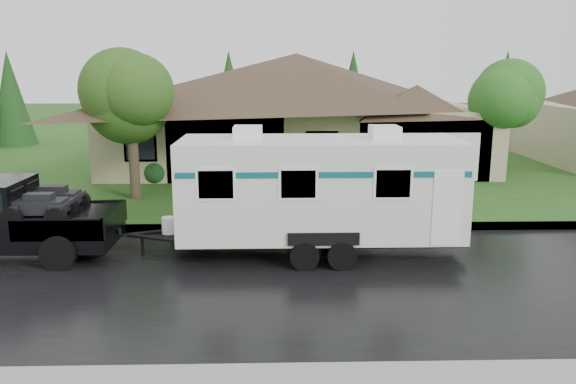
# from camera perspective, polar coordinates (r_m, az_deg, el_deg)

# --- Properties ---
(ground) EXTENTS (140.00, 140.00, 0.00)m
(ground) POSITION_cam_1_polar(r_m,az_deg,el_deg) (15.67, -4.47, -6.17)
(ground) COLOR #275019
(ground) RESTS_ON ground
(road) EXTENTS (140.00, 8.00, 0.01)m
(road) POSITION_cam_1_polar(r_m,az_deg,el_deg) (13.79, -4.89, -8.80)
(road) COLOR black
(road) RESTS_ON ground
(curb) EXTENTS (140.00, 0.50, 0.15)m
(curb) POSITION_cam_1_polar(r_m,az_deg,el_deg) (17.79, -4.11, -3.64)
(curb) COLOR gray
(curb) RESTS_ON ground
(lawn) EXTENTS (140.00, 26.00, 0.15)m
(lawn) POSITION_cam_1_polar(r_m,az_deg,el_deg) (30.25, -3.05, 3.04)
(lawn) COLOR #275019
(lawn) RESTS_ON ground
(house_main) EXTENTS (19.44, 10.80, 6.90)m
(house_main) POSITION_cam_1_polar(r_m,az_deg,el_deg) (28.74, 1.45, 9.62)
(house_main) COLOR tan
(house_main) RESTS_ON lawn
(tree_left_green) EXTENTS (3.25, 3.25, 5.37)m
(tree_left_green) POSITION_cam_1_polar(r_m,az_deg,el_deg) (21.67, -15.73, 9.01)
(tree_left_green) COLOR #382B1E
(tree_left_green) RESTS_ON lawn
(tree_right_green) EXTENTS (3.10, 3.10, 5.12)m
(tree_right_green) POSITION_cam_1_polar(r_m,az_deg,el_deg) (26.73, 21.20, 8.83)
(tree_right_green) COLOR #382B1E
(tree_right_green) RESTS_ON lawn
(shrub_row) EXTENTS (13.60, 1.00, 1.00)m
(shrub_row) POSITION_cam_1_polar(r_m,az_deg,el_deg) (24.55, 1.27, 2.23)
(shrub_row) COLOR #143814
(shrub_row) RESTS_ON lawn
(travel_trailer) EXTENTS (7.84, 2.76, 3.52)m
(travel_trailer) POSITION_cam_1_polar(r_m,az_deg,el_deg) (15.06, 3.25, 0.45)
(travel_trailer) COLOR silver
(travel_trailer) RESTS_ON ground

